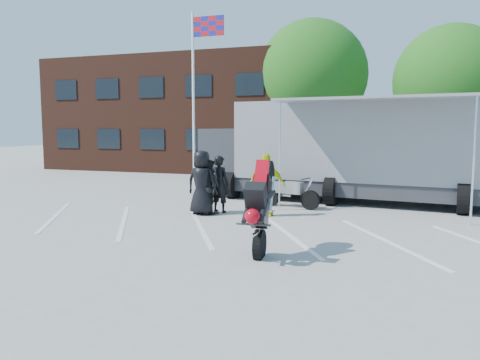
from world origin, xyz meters
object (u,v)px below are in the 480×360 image
Objects in this scene: transporter_truck at (352,202)px; stunt_bike_rider at (266,250)px; parked_motorcycle at (290,208)px; spectator_hivis at (267,185)px; tree_mid at (450,81)px; spectator_leather_a at (202,183)px; spectator_leather_c at (208,187)px; tree_left at (312,75)px; spectator_leather_b at (219,184)px; flagpole at (198,76)px.

stunt_bike_rider is at bearing -92.29° from transporter_truck.
spectator_hivis reaches higher than parked_motorcycle.
tree_mid is 17.16m from stunt_bike_rider.
spectator_leather_a is 1.17× the size of spectator_leather_c.
spectator_leather_a is 0.28m from spectator_leather_c.
tree_mid reaches higher than spectator_hivis.
tree_left is 5.08× the size of spectator_leather_c.
tree_mid reaches higher than transporter_truck.
stunt_bike_rider is 4.86m from spectator_leather_b.
parked_motorcycle is 1.14× the size of spectator_hivis.
tree_left reaches higher than spectator_leather_a.
flagpole is 4.03× the size of spectator_leather_a.
spectator_hivis is at bearing -52.40° from flagpole.
spectator_leather_b is 0.95× the size of spectator_hivis.
tree_left is at bearing 171.87° from tree_mid.
tree_mid is at bearing -111.01° from spectator_leather_b.
spectator_leather_a is at bearing 77.31° from spectator_leather_c.
stunt_bike_rider is at bearing -59.26° from flagpole.
parked_motorcycle is 1.97m from spectator_hivis.
spectator_leather_b is (3.70, -6.73, -4.15)m from flagpole.
tree_left reaches higher than spectator_hivis.
spectator_leather_c is at bearing -122.82° from tree_mid.
spectator_hivis reaches higher than spectator_leather_b.
tree_mid is at bearing -125.66° from spectator_hivis.
tree_mid is 14.93m from spectator_leather_c.
flagpole is 8.73m from spectator_leather_b.
flagpole reaches higher than spectator_leather_b.
flagpole is 9.58m from spectator_hivis.
spectator_leather_a reaches higher than transporter_truck.
spectator_leather_a is 2.00m from spectator_hivis.
spectator_leather_a is (-0.92, -13.27, -4.57)m from tree_left.
tree_mid is 4.05× the size of spectator_hivis.
stunt_bike_rider is 4.71m from spectator_leather_c.
parked_motorcycle is at bearing -129.21° from spectator_leather_b.
parked_motorcycle is 1.20× the size of spectator_leather_b.
stunt_bike_rider is at bearing 150.04° from spectator_leather_c.
stunt_bike_rider is (-1.13, -7.50, 0.00)m from transporter_truck.
transporter_truck is at bearing -27.98° from parked_motorcycle.
stunt_bike_rider is (0.73, -5.52, 0.00)m from parked_motorcycle.
spectator_leather_b is at bearing -130.65° from transporter_truck.
spectator_leather_b is at bearing -13.90° from spectator_hivis.
transporter_truck reaches higher than parked_motorcycle.
parked_motorcycle is at bearing -42.56° from flagpole.
flagpole reaches higher than tree_mid.
spectator_leather_b is 1.59m from spectator_hivis.
spectator_hivis is at bearing -85.38° from tree_left.
spectator_hivis is at bearing -165.89° from spectator_leather_a.
transporter_truck is 5.24× the size of parked_motorcycle.
tree_mid is 3.87× the size of spectator_leather_a.
spectator_leather_b reaches higher than parked_motorcycle.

